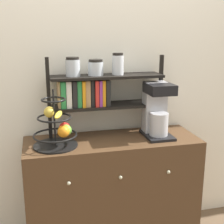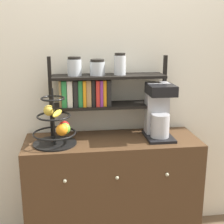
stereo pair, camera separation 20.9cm
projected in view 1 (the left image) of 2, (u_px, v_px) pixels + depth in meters
wall_back at (104, 65)px, 2.26m from camera, size 7.00×0.05×2.60m
sideboard at (112, 193)px, 2.24m from camera, size 1.19×0.44×0.82m
coffee_maker at (157, 109)px, 2.18m from camera, size 0.18×0.26×0.38m
fruit_stand at (57, 128)px, 1.98m from camera, size 0.29×0.29×0.37m
shelf_hutch at (94, 88)px, 2.15m from camera, size 0.83×0.20×0.58m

